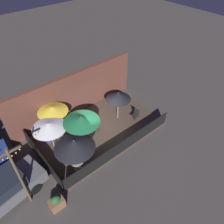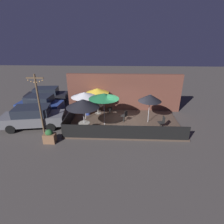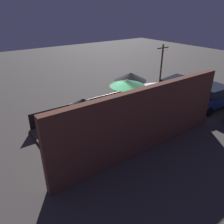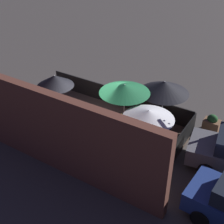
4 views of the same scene
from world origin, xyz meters
The scene contains 17 objects.
ground_plane centered at (0.00, 0.00, 0.00)m, with size 60.00×60.00×0.00m, color #423D3A.
patio_deck centered at (0.00, 0.00, 0.06)m, with size 8.41×4.97×0.12m.
building_wall centered at (0.00, 2.71, 1.68)m, with size 10.01×0.36×3.36m.
fence_front centered at (0.00, -2.44, 0.59)m, with size 8.21×0.05×0.95m.
fence_side_left centered at (-4.16, 0.00, 0.59)m, with size 0.05×4.77×0.95m.
patio_umbrella_0 centered at (-2.24, 1.64, 2.17)m, with size 1.93×1.93×2.24m.
patio_umbrella_1 centered at (-2.78, -1.73, 2.28)m, with size 2.20×2.20×2.44m.
patio_umbrella_2 centered at (-1.50, -0.52, 2.40)m, with size 2.18×2.18×2.47m.
patio_umbrella_3 centered at (1.86, 0.08, 2.12)m, with size 1.73×1.73×2.27m.
patio_umbrella_4 centered at (-3.11, 0.44, 2.18)m, with size 2.03×2.03×2.25m.
dining_table_0 centered at (-2.24, 1.64, 0.73)m, with size 0.93×0.93×0.77m.
dining_table_1 centered at (-2.78, -1.73, 0.70)m, with size 0.77×0.77×0.74m.
patio_chair_0 centered at (-1.15, 1.67, 0.62)m, with size 0.41×0.41×0.92m.
patio_chair_1 centered at (0.03, 0.05, 0.65)m, with size 0.56×0.56×0.95m.
patio_chair_2 centered at (2.70, -0.87, 0.62)m, with size 0.46×0.46×0.91m.
patron_0 centered at (-3.08, 1.29, 0.65)m, with size 0.51×0.51×1.20m.
planter_box centered at (-4.80, -2.90, 0.41)m, with size 0.74×0.52×0.91m.
Camera 4 is at (-7.23, 9.56, 8.60)m, focal length 50.00 mm.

